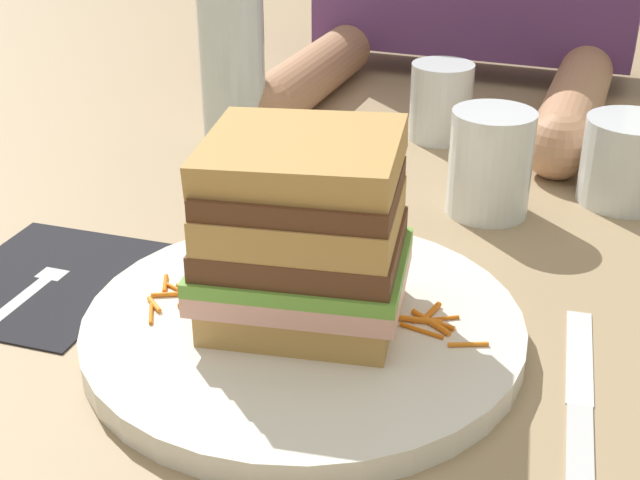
{
  "coord_description": "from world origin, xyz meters",
  "views": [
    {
      "loc": [
        0.18,
        -0.46,
        0.31
      ],
      "look_at": [
        0.01,
        0.01,
        0.06
      ],
      "focal_mm": 48.74,
      "sensor_mm": 36.0,
      "label": 1
    }
  ],
  "objects_px": {
    "fork": "(26,290)",
    "knife": "(580,406)",
    "napkin_dark": "(46,279)",
    "main_plate": "(304,327)",
    "empty_tumbler_1": "(628,161)",
    "juice_glass": "(490,169)",
    "sandwich": "(303,234)",
    "water_bottle": "(231,30)",
    "empty_tumbler_0": "(437,101)"
  },
  "relations": [
    {
      "from": "empty_tumbler_0",
      "to": "knife",
      "type": "bearing_deg",
      "value": -65.4
    },
    {
      "from": "knife",
      "to": "juice_glass",
      "type": "height_order",
      "value": "juice_glass"
    },
    {
      "from": "juice_glass",
      "to": "empty_tumbler_0",
      "type": "relative_size",
      "value": 1.13
    },
    {
      "from": "napkin_dark",
      "to": "water_bottle",
      "type": "distance_m",
      "value": 0.33
    },
    {
      "from": "water_bottle",
      "to": "empty_tumbler_0",
      "type": "xyz_separation_m",
      "value": [
        0.19,
        0.08,
        -0.07
      ]
    },
    {
      "from": "napkin_dark",
      "to": "juice_glass",
      "type": "bearing_deg",
      "value": 39.99
    },
    {
      "from": "main_plate",
      "to": "empty_tumbler_0",
      "type": "distance_m",
      "value": 0.4
    },
    {
      "from": "sandwich",
      "to": "empty_tumbler_0",
      "type": "xyz_separation_m",
      "value": [
        -0.01,
        0.4,
        -0.04
      ]
    },
    {
      "from": "napkin_dark",
      "to": "fork",
      "type": "relative_size",
      "value": 0.95
    },
    {
      "from": "empty_tumbler_1",
      "to": "empty_tumbler_0",
      "type": "bearing_deg",
      "value": 152.98
    },
    {
      "from": "juice_glass",
      "to": "knife",
      "type": "bearing_deg",
      "value": -67.42
    },
    {
      "from": "sandwich",
      "to": "juice_glass",
      "type": "distance_m",
      "value": 0.25
    },
    {
      "from": "main_plate",
      "to": "sandwich",
      "type": "distance_m",
      "value": 0.07
    },
    {
      "from": "juice_glass",
      "to": "empty_tumbler_1",
      "type": "relative_size",
      "value": 1.12
    },
    {
      "from": "napkin_dark",
      "to": "knife",
      "type": "bearing_deg",
      "value": -2.23
    },
    {
      "from": "napkin_dark",
      "to": "empty_tumbler_1",
      "type": "relative_size",
      "value": 1.99
    },
    {
      "from": "fork",
      "to": "water_bottle",
      "type": "height_order",
      "value": "water_bottle"
    },
    {
      "from": "water_bottle",
      "to": "sandwich",
      "type": "bearing_deg",
      "value": -57.58
    },
    {
      "from": "empty_tumbler_0",
      "to": "empty_tumbler_1",
      "type": "distance_m",
      "value": 0.21
    },
    {
      "from": "knife",
      "to": "fork",
      "type": "bearing_deg",
      "value": -178.84
    },
    {
      "from": "napkin_dark",
      "to": "empty_tumbler_0",
      "type": "xyz_separation_m",
      "value": [
        0.19,
        0.39,
        0.04
      ]
    },
    {
      "from": "knife",
      "to": "juice_glass",
      "type": "bearing_deg",
      "value": 112.58
    },
    {
      "from": "main_plate",
      "to": "water_bottle",
      "type": "bearing_deg",
      "value": 122.4
    },
    {
      "from": "main_plate",
      "to": "empty_tumbler_1",
      "type": "height_order",
      "value": "empty_tumbler_1"
    },
    {
      "from": "main_plate",
      "to": "napkin_dark",
      "type": "relative_size",
      "value": 1.79
    },
    {
      "from": "fork",
      "to": "empty_tumbler_0",
      "type": "height_order",
      "value": "empty_tumbler_0"
    },
    {
      "from": "juice_glass",
      "to": "empty_tumbler_1",
      "type": "distance_m",
      "value": 0.12
    },
    {
      "from": "sandwich",
      "to": "empty_tumbler_1",
      "type": "distance_m",
      "value": 0.35
    },
    {
      "from": "sandwich",
      "to": "juice_glass",
      "type": "bearing_deg",
      "value": 72.64
    },
    {
      "from": "juice_glass",
      "to": "empty_tumbler_1",
      "type": "xyz_separation_m",
      "value": [
        0.11,
        0.06,
        -0.0
      ]
    },
    {
      "from": "main_plate",
      "to": "sandwich",
      "type": "xyz_separation_m",
      "value": [
        -0.0,
        0.0,
        0.07
      ]
    },
    {
      "from": "sandwich",
      "to": "empty_tumbler_0",
      "type": "relative_size",
      "value": 1.82
    },
    {
      "from": "main_plate",
      "to": "empty_tumbler_0",
      "type": "bearing_deg",
      "value": 91.66
    },
    {
      "from": "water_bottle",
      "to": "main_plate",
      "type": "bearing_deg",
      "value": -57.6
    },
    {
      "from": "fork",
      "to": "knife",
      "type": "bearing_deg",
      "value": 1.16
    },
    {
      "from": "sandwich",
      "to": "juice_glass",
      "type": "xyz_separation_m",
      "value": [
        0.07,
        0.23,
        -0.04
      ]
    },
    {
      "from": "empty_tumbler_1",
      "to": "main_plate",
      "type": "bearing_deg",
      "value": -120.94
    },
    {
      "from": "main_plate",
      "to": "juice_glass",
      "type": "xyz_separation_m",
      "value": [
        0.07,
        0.23,
        0.03
      ]
    },
    {
      "from": "fork",
      "to": "empty_tumbler_1",
      "type": "bearing_deg",
      "value": 39.79
    },
    {
      "from": "main_plate",
      "to": "fork",
      "type": "relative_size",
      "value": 1.69
    },
    {
      "from": "sandwich",
      "to": "empty_tumbler_1",
      "type": "xyz_separation_m",
      "value": [
        0.18,
        0.3,
        -0.04
      ]
    },
    {
      "from": "napkin_dark",
      "to": "juice_glass",
      "type": "distance_m",
      "value": 0.36
    },
    {
      "from": "fork",
      "to": "empty_tumbler_1",
      "type": "distance_m",
      "value": 0.5
    },
    {
      "from": "empty_tumbler_1",
      "to": "sandwich",
      "type": "bearing_deg",
      "value": -121.07
    },
    {
      "from": "empty_tumbler_0",
      "to": "napkin_dark",
      "type": "bearing_deg",
      "value": -116.0
    },
    {
      "from": "fork",
      "to": "knife",
      "type": "relative_size",
      "value": 0.83
    },
    {
      "from": "napkin_dark",
      "to": "juice_glass",
      "type": "height_order",
      "value": "juice_glass"
    },
    {
      "from": "sandwich",
      "to": "water_bottle",
      "type": "xyz_separation_m",
      "value": [
        -0.2,
        0.31,
        0.04
      ]
    },
    {
      "from": "fork",
      "to": "main_plate",
      "type": "bearing_deg",
      "value": 5.27
    },
    {
      "from": "sandwich",
      "to": "fork",
      "type": "relative_size",
      "value": 0.85
    }
  ]
}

